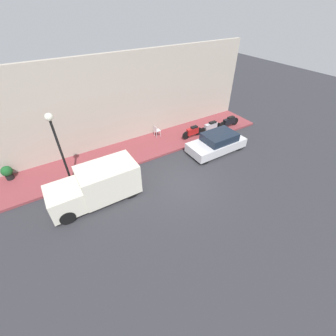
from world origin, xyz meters
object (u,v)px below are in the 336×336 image
at_px(delivery_van, 96,185).
at_px(motorcycle_blue, 112,163).
at_px(streetlamp, 56,137).
at_px(motorcycle_red, 193,132).
at_px(potted_plant, 7,172).
at_px(cafe_chair, 157,130).
at_px(motorcycle_black, 229,122).
at_px(parked_car, 217,143).
at_px(scooter_silver, 211,126).

height_order(delivery_van, motorcycle_blue, delivery_van).
bearing_deg(streetlamp, delivery_van, -152.57).
relative_size(delivery_van, motorcycle_blue, 2.20).
distance_m(delivery_van, motorcycle_red, 8.56).
bearing_deg(delivery_van, potted_plant, 43.20).
relative_size(streetlamp, cafe_chair, 5.01).
height_order(delivery_van, streetlamp, streetlamp).
bearing_deg(potted_plant, motorcycle_black, -97.24).
height_order(motorcycle_black, motorcycle_blue, motorcycle_black).
height_order(parked_car, motorcycle_blue, parked_car).
xyz_separation_m(motorcycle_black, potted_plant, (1.99, 15.67, 0.01)).
relative_size(motorcycle_black, potted_plant, 2.36).
relative_size(parked_car, streetlamp, 0.94).
bearing_deg(motorcycle_red, cafe_chair, 56.25).
height_order(delivery_van, motorcycle_black, delivery_van).
bearing_deg(motorcycle_red, scooter_silver, -90.90).
xyz_separation_m(motorcycle_blue, motorcycle_red, (0.47, -6.62, 0.04)).
bearing_deg(cafe_chair, motorcycle_blue, 114.64).
bearing_deg(motorcycle_black, delivery_van, 100.95).
bearing_deg(motorcycle_blue, delivery_van, 142.69).
bearing_deg(motorcycle_blue, motorcycle_black, -88.74).
height_order(motorcycle_black, potted_plant, potted_plant).
height_order(motorcycle_black, cafe_chair, motorcycle_black).
distance_m(motorcycle_black, scooter_silver, 1.75).
distance_m(parked_car, motorcycle_blue, 7.29).
relative_size(scooter_silver, potted_plant, 2.39).
bearing_deg(delivery_van, motorcycle_blue, -37.31).
distance_m(motorcycle_red, potted_plant, 12.29).
distance_m(delivery_van, motorcycle_black, 11.90).
relative_size(parked_car, motorcycle_black, 1.99).
bearing_deg(motorcycle_blue, potted_plant, 68.25).
relative_size(delivery_van, cafe_chair, 5.27).
bearing_deg(streetlamp, motorcycle_blue, -86.53).
distance_m(scooter_silver, potted_plant, 14.05).
relative_size(scooter_silver, streetlamp, 0.48).
bearing_deg(scooter_silver, motorcycle_black, -97.36).
distance_m(parked_car, motorcycle_red, 2.28).
relative_size(motorcycle_red, potted_plant, 2.06).
bearing_deg(scooter_silver, motorcycle_red, 89.10).
height_order(delivery_van, cafe_chair, delivery_van).
relative_size(parked_car, delivery_van, 0.89).
bearing_deg(scooter_silver, cafe_chair, 69.10).
bearing_deg(potted_plant, cafe_chair, -91.27).
relative_size(motorcycle_red, cafe_chair, 2.08).
height_order(motorcycle_blue, scooter_silver, scooter_silver).
bearing_deg(scooter_silver, potted_plant, 82.78).
height_order(potted_plant, cafe_chair, potted_plant).
distance_m(streetlamp, potted_plant, 4.63).
xyz_separation_m(parked_car, potted_plant, (3.97, 12.62, -0.01)).
bearing_deg(motorcycle_black, streetlamp, 91.70).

